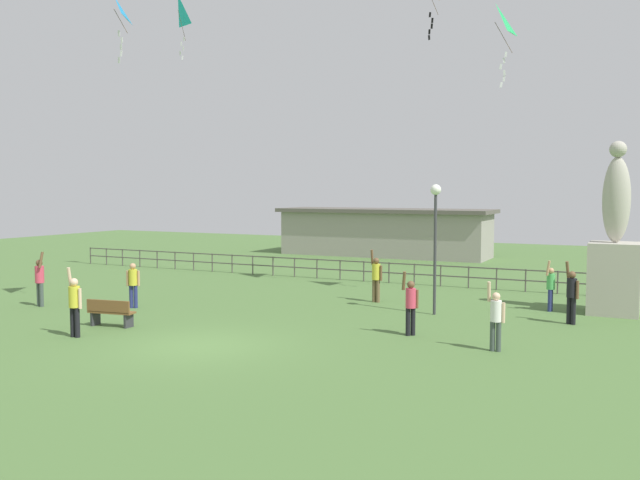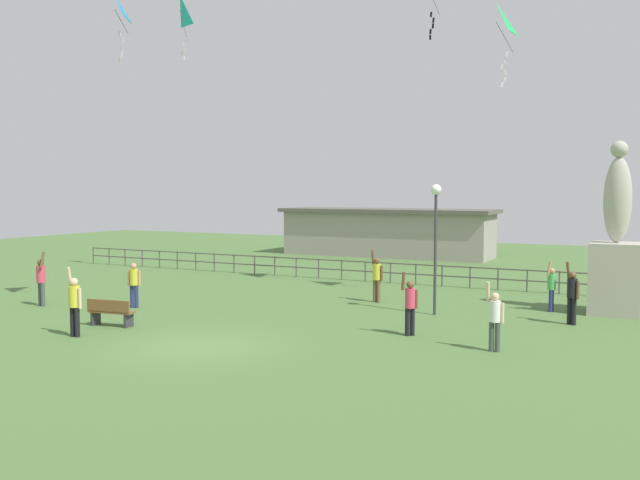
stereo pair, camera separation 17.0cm
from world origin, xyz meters
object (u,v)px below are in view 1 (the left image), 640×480
at_px(person_5, 411,303).
at_px(person_7, 376,276).
at_px(kite_2, 114,11).
at_px(kite_3, 178,12).
at_px(person_0, 133,282).
at_px(person_3, 40,279).
at_px(lamppost, 435,220).
at_px(kite_0, 496,25).
at_px(person_2, 551,286).
at_px(person_6, 75,302).
at_px(statue_monument, 615,258).
at_px(park_bench, 110,312).
at_px(person_1, 496,317).
at_px(person_4, 572,293).

relative_size(person_5, person_7, 0.95).
relative_size(kite_2, kite_3, 0.72).
xyz_separation_m(person_0, kite_3, (-4.01, 7.96, 11.80)).
relative_size(person_3, kite_2, 0.92).
height_order(lamppost, person_5, lamppost).
xyz_separation_m(person_0, person_7, (7.36, 5.02, 0.06)).
bearing_deg(person_5, kite_2, -174.87).
height_order(lamppost, kite_0, kite_0).
bearing_deg(person_7, person_3, -149.46).
distance_m(lamppost, kite_3, 17.56).
height_order(person_2, person_7, person_7).
distance_m(person_6, person_7, 10.99).
relative_size(person_0, kite_0, 0.54).
relative_size(statue_monument, park_bench, 3.81).
bearing_deg(person_3, person_1, 1.46).
bearing_deg(person_3, person_4, 16.02).
relative_size(person_0, person_2, 0.90).
bearing_deg(kite_0, person_7, -152.95).
distance_m(person_3, person_4, 18.41).
xyz_separation_m(kite_0, kite_2, (-11.00, -7.90, -0.08)).
xyz_separation_m(person_5, person_6, (-8.59, -4.48, 0.06)).
height_order(lamppost, person_1, lamppost).
distance_m(person_6, kite_2, 9.99).
bearing_deg(kite_0, person_1, -77.14).
bearing_deg(park_bench, person_7, 54.32).
relative_size(lamppost, person_3, 2.20).
bearing_deg(lamppost, person_4, 3.97).
distance_m(statue_monument, person_4, 2.94).
distance_m(person_0, kite_3, 14.79).
distance_m(person_1, person_4, 4.87).
bearing_deg(kite_3, person_2, -6.58).
bearing_deg(park_bench, kite_3, 117.61).
bearing_deg(person_0, kite_0, 31.93).
bearing_deg(park_bench, person_0, 119.99).
bearing_deg(person_4, person_1, -106.75).
distance_m(kite_2, kite_3, 10.14).
bearing_deg(statue_monument, kite_0, 171.91).
relative_size(person_6, kite_2, 0.92).
relative_size(person_0, person_4, 0.82).
relative_size(person_2, person_3, 0.89).
bearing_deg(person_3, person_2, 23.17).
distance_m(person_5, person_7, 5.86).
bearing_deg(kite_0, kite_2, -144.32).
height_order(person_0, kite_3, kite_3).
distance_m(person_2, kite_3, 21.25).
bearing_deg(statue_monument, kite_2, -154.52).
height_order(statue_monument, person_7, statue_monument).
bearing_deg(kite_3, person_5, -28.87).
xyz_separation_m(person_4, kite_0, (-3.19, 3.17, 9.29)).
bearing_deg(statue_monument, person_0, -157.63).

